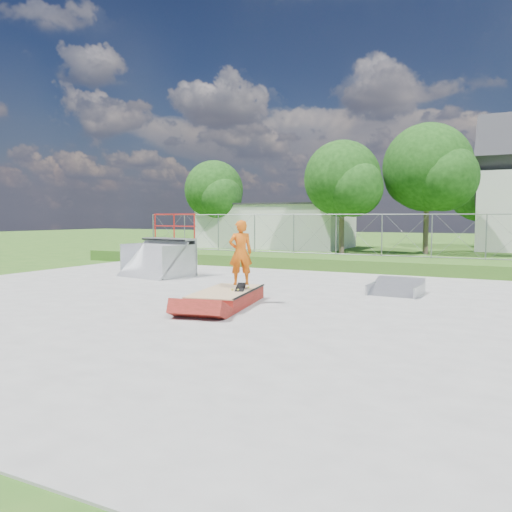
% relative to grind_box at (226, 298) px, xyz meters
% --- Properties ---
extents(ground, '(120.00, 120.00, 0.00)m').
position_rel_grind_box_xyz_m(ground, '(-0.55, 0.14, -0.19)').
color(ground, '#2D5F1B').
rests_on(ground, ground).
extents(concrete_pad, '(20.00, 16.00, 0.04)m').
position_rel_grind_box_xyz_m(concrete_pad, '(-0.55, 0.14, -0.17)').
color(concrete_pad, gray).
rests_on(concrete_pad, ground).
extents(grass_berm, '(24.00, 3.00, 0.50)m').
position_rel_grind_box_xyz_m(grass_berm, '(-0.55, 9.64, 0.06)').
color(grass_berm, '#2D5F1B').
rests_on(grass_berm, ground).
extents(grind_box, '(1.65, 2.70, 0.37)m').
position_rel_grind_box_xyz_m(grind_box, '(0.00, 0.00, 0.00)').
color(grind_box, maroon).
rests_on(grind_box, concrete_pad).
extents(quarter_pipe, '(2.61, 2.33, 2.29)m').
position_rel_grind_box_xyz_m(quarter_pipe, '(-5.20, 3.95, 0.96)').
color(quarter_pipe, '#A9ABB1').
rests_on(quarter_pipe, concrete_pad).
extents(flat_bank_ramp, '(1.41, 1.49, 0.41)m').
position_rel_grind_box_xyz_m(flat_bank_ramp, '(3.41, 3.52, 0.02)').
color(flat_bank_ramp, '#A9ABB1').
rests_on(flat_bank_ramp, concrete_pad).
extents(skateboard, '(0.50, 0.82, 0.13)m').
position_rel_grind_box_xyz_m(skateboard, '(0.22, 0.32, 0.23)').
color(skateboard, black).
rests_on(skateboard, grind_box).
extents(skater, '(0.70, 0.65, 1.60)m').
position_rel_grind_box_xyz_m(skater, '(0.22, 0.32, 1.03)').
color(skater, '#DB590F').
rests_on(skater, grind_box).
extents(concrete_stairs, '(1.50, 1.60, 0.80)m').
position_rel_grind_box_xyz_m(concrete_stairs, '(-9.05, 8.84, 0.21)').
color(concrete_stairs, gray).
rests_on(concrete_stairs, ground).
extents(chain_link_fence, '(20.00, 0.06, 1.80)m').
position_rel_grind_box_xyz_m(chain_link_fence, '(-0.55, 10.64, 1.21)').
color(chain_link_fence, gray).
rests_on(chain_link_fence, grass_berm).
extents(utility_building_flat, '(10.00, 6.00, 3.00)m').
position_rel_grind_box_xyz_m(utility_building_flat, '(-8.55, 22.14, 1.31)').
color(utility_building_flat, silver).
rests_on(utility_building_flat, ground).
extents(tree_left_near, '(4.76, 4.48, 6.65)m').
position_rel_grind_box_xyz_m(tree_left_near, '(-2.30, 17.97, 4.05)').
color(tree_left_near, brown).
rests_on(tree_left_near, ground).
extents(tree_center, '(5.44, 5.12, 7.60)m').
position_rel_grind_box_xyz_m(tree_center, '(2.24, 19.95, 4.66)').
color(tree_center, brown).
rests_on(tree_center, ground).
extents(tree_left_far, '(4.42, 4.16, 6.18)m').
position_rel_grind_box_xyz_m(tree_left_far, '(-12.31, 19.98, 3.75)').
color(tree_left_far, brown).
rests_on(tree_left_far, ground).
extents(tree_back_mid, '(4.08, 3.84, 5.70)m').
position_rel_grind_box_xyz_m(tree_back_mid, '(4.67, 28.00, 3.44)').
color(tree_back_mid, brown).
rests_on(tree_back_mid, ground).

